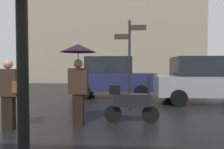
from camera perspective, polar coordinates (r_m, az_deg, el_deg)
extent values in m
cylinder|color=black|center=(1.47, -23.99, -4.43)|extent=(0.08, 0.08, 2.64)
cube|color=black|center=(5.26, -9.51, -9.85)|extent=(0.27, 0.17, 0.81)
cube|color=#332319|center=(5.16, -9.56, -1.85)|extent=(0.48, 0.22, 0.66)
sphere|color=#936B4C|center=(5.15, -9.59, 3.04)|extent=(0.22, 0.22, 0.22)
cylinder|color=black|center=(5.15, -9.60, 4.62)|extent=(0.02, 0.02, 0.30)
cone|color=black|center=(5.17, -9.61, 7.41)|extent=(0.90, 0.90, 0.20)
cube|color=black|center=(5.44, -27.28, -9.68)|extent=(0.26, 0.17, 0.80)
cube|color=#332319|center=(5.34, -27.41, -2.04)|extent=(0.48, 0.22, 0.65)
sphere|color=tan|center=(5.33, -27.48, 2.64)|extent=(0.22, 0.22, 0.22)
cube|color=brown|center=(5.24, -25.37, -3.14)|extent=(0.12, 0.24, 0.28)
cylinder|color=black|center=(5.56, 10.87, -11.04)|extent=(0.46, 0.09, 0.46)
cylinder|color=black|center=(5.53, 0.31, -11.09)|extent=(0.46, 0.09, 0.46)
cube|color=black|center=(5.45, 5.62, -7.22)|extent=(1.00, 0.32, 0.32)
cube|color=black|center=(5.41, 0.84, -4.28)|extent=(0.28, 0.28, 0.24)
cylinder|color=black|center=(5.44, 10.40, -3.54)|extent=(0.06, 0.06, 0.55)
cube|color=#1E234C|center=(10.16, 0.35, -2.02)|extent=(4.13, 1.67, 0.87)
cube|color=black|center=(10.15, -0.82, 2.72)|extent=(2.27, 1.53, 0.81)
cylinder|color=black|center=(11.04, 7.58, -3.99)|extent=(0.67, 0.18, 0.67)
cylinder|color=black|center=(9.39, 8.30, -5.05)|extent=(0.67, 0.18, 0.67)
cylinder|color=black|center=(11.17, -6.32, -3.91)|extent=(0.67, 0.18, 0.67)
cylinder|color=black|center=(9.55, -8.04, -4.93)|extent=(0.67, 0.18, 0.67)
cube|color=gray|center=(9.28, 25.51, -2.88)|extent=(4.31, 1.70, 0.81)
cube|color=black|center=(9.17, 24.33, 2.10)|extent=(2.37, 1.56, 0.80)
cylinder|color=black|center=(9.72, 15.86, -4.94)|extent=(0.64, 0.18, 0.64)
cylinder|color=black|center=(8.08, 18.44, -6.36)|extent=(0.64, 0.18, 0.64)
cylinder|color=black|center=(6.86, 4.98, 2.48)|extent=(0.08, 0.08, 3.08)
cube|color=#33281E|center=(7.00, 7.36, 13.09)|extent=(0.56, 0.04, 0.18)
cube|color=#33281E|center=(6.93, 2.82, 10.70)|extent=(0.52, 0.04, 0.18)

